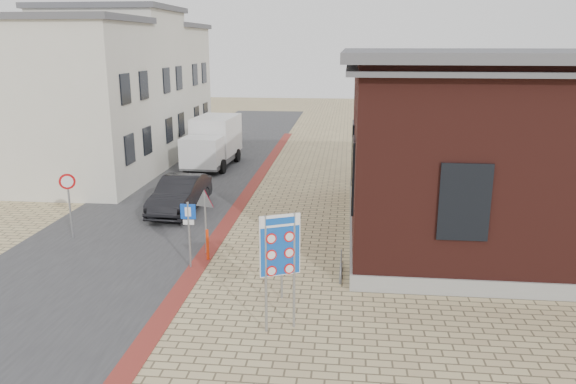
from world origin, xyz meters
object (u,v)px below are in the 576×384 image
at_px(box_truck, 213,142).
at_px(border_sign, 280,248).
at_px(essen_sign, 282,247).
at_px(sedan, 180,194).
at_px(bollard, 208,245).
at_px(parking_sign, 189,224).

distance_m(box_truck, border_sign, 19.92).
height_order(border_sign, essen_sign, border_sign).
distance_m(sedan, box_truck, 9.15).
height_order(essen_sign, bollard, essen_sign).
bearing_deg(border_sign, sedan, 94.64).
relative_size(box_truck, bollard, 5.20).
relative_size(sedan, border_sign, 1.50).
relative_size(border_sign, parking_sign, 1.38).
distance_m(box_truck, bollard, 14.89).
distance_m(sedan, essen_sign, 9.66).
bearing_deg(box_truck, sedan, -81.99).
bearing_deg(sedan, box_truck, 96.13).
distance_m(parking_sign, bollard, 1.24).
distance_m(border_sign, essen_sign, 1.92).
relative_size(sedan, bollard, 4.27).
xyz_separation_m(border_sign, essen_sign, (-0.17, 1.80, -0.65)).
distance_m(box_truck, essen_sign, 18.14).
bearing_deg(border_sign, box_truck, 83.53).
height_order(box_truck, parking_sign, box_truck).
bearing_deg(parking_sign, border_sign, -48.30).
xyz_separation_m(essen_sign, parking_sign, (-3.20, 1.89, -0.07)).
height_order(sedan, essen_sign, essen_sign).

